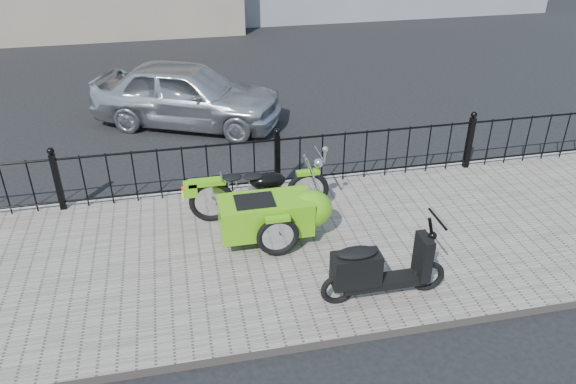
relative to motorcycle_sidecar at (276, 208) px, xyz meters
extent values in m
plane|color=black|center=(0.31, 0.17, -0.59)|extent=(120.00, 120.00, 0.00)
cube|color=#696058|center=(0.31, -0.33, -0.53)|extent=(30.00, 3.80, 0.12)
cube|color=gray|center=(0.31, 1.61, -0.53)|extent=(30.00, 0.10, 0.12)
cylinder|color=black|center=(0.31, 1.47, 0.40)|extent=(14.00, 0.04, 0.04)
cylinder|color=black|center=(0.31, 1.47, -0.35)|extent=(14.00, 0.04, 0.04)
cube|color=black|center=(-3.19, 1.47, 0.01)|extent=(0.09, 0.09, 0.96)
sphere|color=black|center=(-3.19, 1.47, 0.55)|extent=(0.11, 0.11, 0.11)
cube|color=black|center=(0.31, 1.47, 0.01)|extent=(0.09, 0.09, 0.96)
sphere|color=black|center=(0.31, 1.47, 0.55)|extent=(0.11, 0.11, 0.11)
cube|color=black|center=(3.81, 1.47, 0.01)|extent=(0.09, 0.09, 0.96)
sphere|color=black|center=(3.81, 1.47, 0.55)|extent=(0.11, 0.11, 0.11)
torus|color=black|center=(0.62, 0.61, -0.13)|extent=(0.69, 0.09, 0.69)
torus|color=black|center=(-0.88, 0.61, -0.13)|extent=(0.69, 0.09, 0.69)
torus|color=black|center=(-0.08, -0.53, -0.13)|extent=(0.60, 0.08, 0.60)
cube|color=gray|center=(-0.13, 0.61, -0.11)|extent=(0.34, 0.22, 0.24)
cylinder|color=black|center=(-0.13, 0.61, -0.18)|extent=(1.40, 0.04, 0.04)
ellipsoid|color=black|center=(-0.01, 0.61, 0.13)|extent=(0.54, 0.29, 0.26)
cylinder|color=silver|center=(0.80, 0.61, 0.49)|extent=(0.03, 0.56, 0.03)
cylinder|color=silver|center=(0.68, 0.61, 0.18)|extent=(0.25, 0.04, 0.59)
sphere|color=silver|center=(0.78, 0.61, 0.35)|extent=(0.15, 0.15, 0.15)
cube|color=#5CAD11|center=(0.62, 0.61, 0.20)|extent=(0.36, 0.12, 0.06)
cube|color=#5CAD11|center=(-0.93, 0.61, 0.21)|extent=(0.55, 0.16, 0.08)
ellipsoid|color=black|center=(-0.23, 0.61, 0.23)|extent=(0.31, 0.22, 0.08)
ellipsoid|color=black|center=(-0.55, 0.61, 0.25)|extent=(0.31, 0.22, 0.08)
sphere|color=red|center=(-1.28, 0.61, 0.15)|extent=(0.07, 0.07, 0.07)
cube|color=yellow|center=(-1.30, 0.71, -0.03)|extent=(0.02, 0.14, 0.10)
cube|color=#5CAD11|center=(-0.18, -0.14, 0.00)|extent=(1.30, 0.62, 0.50)
ellipsoid|color=#5CAD11|center=(0.47, -0.14, 0.02)|extent=(0.65, 0.60, 0.54)
cube|color=black|center=(-0.33, -0.14, 0.23)|extent=(0.55, 0.43, 0.06)
cube|color=#5CAD11|center=(-0.08, -0.53, 0.16)|extent=(0.34, 0.11, 0.06)
torus|color=black|center=(1.66, -1.62, -0.25)|extent=(0.44, 0.08, 0.44)
torus|color=black|center=(0.46, -1.62, -0.25)|extent=(0.44, 0.08, 0.44)
cube|color=black|center=(1.06, -1.62, -0.24)|extent=(1.08, 0.24, 0.11)
cube|color=black|center=(0.68, -1.62, 0.01)|extent=(0.60, 0.28, 0.43)
ellipsoid|color=black|center=(0.68, -1.62, 0.26)|extent=(0.51, 0.25, 0.10)
cube|color=black|center=(1.55, -1.62, 0.07)|extent=(0.13, 0.33, 0.60)
cylinder|color=black|center=(1.62, -1.62, 0.39)|extent=(0.17, 0.04, 0.48)
cylinder|color=black|center=(1.67, -1.62, 0.61)|extent=(0.03, 0.48, 0.03)
torus|color=black|center=(-0.53, 0.05, -0.17)|extent=(0.57, 0.36, 0.60)
imported|color=#B6B8BD|center=(-0.99, 4.84, 0.09)|extent=(4.35, 3.15, 1.38)
camera|label=1|loc=(-1.27, -6.79, 4.23)|focal=35.00mm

